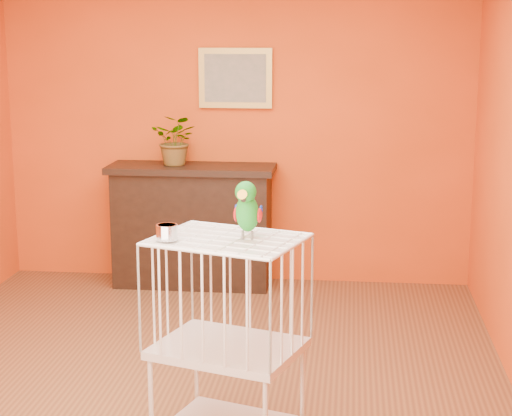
# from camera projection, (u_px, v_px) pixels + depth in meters

# --- Properties ---
(ground) EXTENTS (4.50, 4.50, 0.00)m
(ground) POSITION_uv_depth(u_px,v_px,m) (189.00, 379.00, 5.37)
(ground) COLOR brown
(ground) RESTS_ON ground
(room_shell) EXTENTS (4.50, 4.50, 4.50)m
(room_shell) POSITION_uv_depth(u_px,v_px,m) (185.00, 128.00, 5.04)
(room_shell) COLOR #E75115
(room_shell) RESTS_ON ground
(console_cabinet) EXTENTS (1.40, 0.50, 1.04)m
(console_cabinet) POSITION_uv_depth(u_px,v_px,m) (192.00, 226.00, 7.25)
(console_cabinet) COLOR black
(console_cabinet) RESTS_ON ground
(potted_plant) EXTENTS (0.46, 0.49, 0.33)m
(potted_plant) POSITION_uv_depth(u_px,v_px,m) (176.00, 146.00, 7.10)
(potted_plant) COLOR #26722D
(potted_plant) RESTS_ON console_cabinet
(framed_picture) EXTENTS (0.62, 0.04, 0.50)m
(framed_picture) POSITION_uv_depth(u_px,v_px,m) (235.00, 78.00, 7.16)
(framed_picture) COLOR #B99742
(framed_picture) RESTS_ON room_shell
(birdcage) EXTENTS (0.86, 0.75, 1.11)m
(birdcage) POSITION_uv_depth(u_px,v_px,m) (228.00, 338.00, 4.45)
(birdcage) COLOR silver
(birdcage) RESTS_ON ground
(feed_cup) EXTENTS (0.11, 0.11, 0.08)m
(feed_cup) POSITION_uv_depth(u_px,v_px,m) (167.00, 232.00, 4.29)
(feed_cup) COLOR silver
(feed_cup) RESTS_ON birdcage
(parrot) EXTENTS (0.15, 0.27, 0.31)m
(parrot) POSITION_uv_depth(u_px,v_px,m) (247.00, 209.00, 4.30)
(parrot) COLOR #59544C
(parrot) RESTS_ON birdcage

